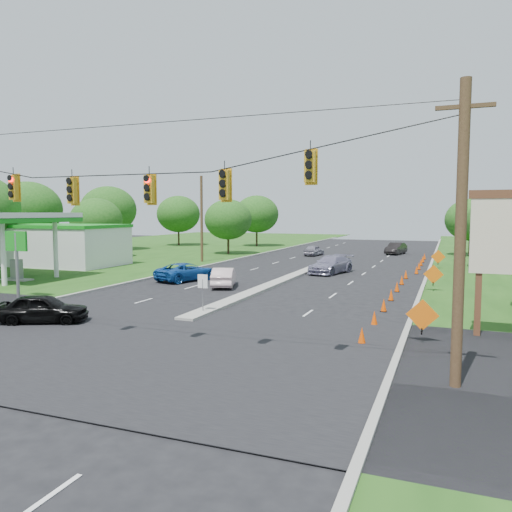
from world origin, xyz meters
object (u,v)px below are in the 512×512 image
at_px(blue_pickup, 186,272).
at_px(black_sedan, 43,309).
at_px(gas_station, 49,240).
at_px(white_sedan, 224,277).

bearing_deg(blue_pickup, black_sedan, 111.87).
distance_m(black_sedan, blue_pickup, 15.45).
distance_m(gas_station, blue_pickup, 17.11).
distance_m(black_sedan, white_sedan, 14.00).
xyz_separation_m(gas_station, black_sedan, (17.60, -18.89, -1.88)).
height_order(gas_station, black_sedan, gas_station).
distance_m(white_sedan, blue_pickup, 4.36).
relative_size(gas_station, black_sedan, 4.81).
xyz_separation_m(gas_station, white_sedan, (20.63, -5.22, -1.90)).
height_order(gas_station, blue_pickup, gas_station).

